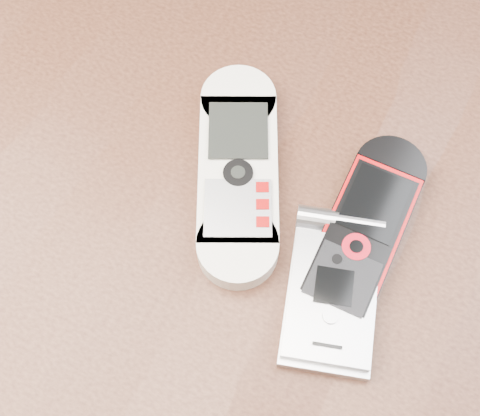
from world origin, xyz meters
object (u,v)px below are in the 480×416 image
at_px(nokia_white, 238,171).
at_px(motorola_razr, 332,294).
at_px(table, 235,263).
at_px(nokia_black_red, 360,238).

height_order(nokia_white, motorola_razr, nokia_white).
height_order(table, nokia_white, nokia_white).
relative_size(table, nokia_white, 7.26).
distance_m(nokia_white, motorola_razr, 0.11).
xyz_separation_m(table, nokia_white, (-0.01, 0.02, 0.11)).
height_order(table, motorola_razr, motorola_razr).
xyz_separation_m(table, nokia_black_red, (0.08, 0.02, 0.11)).
bearing_deg(motorola_razr, nokia_black_red, 71.15).
distance_m(nokia_black_red, motorola_razr, 0.04).
bearing_deg(table, nokia_white, 109.27).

